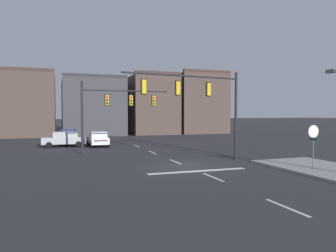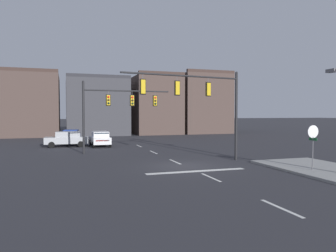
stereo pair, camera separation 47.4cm
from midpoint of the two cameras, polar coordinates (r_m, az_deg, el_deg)
ground_plane at (r=21.57m, az=2.55°, el=-7.16°), size 400.00×400.00×0.00m
sidewalk_near_corner at (r=22.30m, az=25.08°, el=-6.86°), size 5.00×8.00×0.15m
stop_bar_paint at (r=19.75m, az=4.70°, el=-8.03°), size 6.40×0.50×0.01m
lane_centreline at (r=23.42m, az=0.74°, el=-6.40°), size 0.16×26.40×0.01m
signal_mast_near_side at (r=22.87m, az=5.53°, el=5.15°), size 9.03×1.33×6.67m
signal_mast_far_side at (r=28.96m, az=-10.41°, el=3.71°), size 7.86×0.37×6.39m
stop_sign at (r=20.89m, az=23.93°, el=-1.73°), size 0.76×0.64×2.83m
car_lot_nearside at (r=35.44m, az=-18.39°, el=-2.19°), size 4.49×2.00×1.61m
car_lot_middle at (r=39.05m, az=-17.77°, el=-1.78°), size 2.35×4.61×1.61m
car_lot_farside at (r=35.00m, az=-12.81°, el=-2.19°), size 1.98×4.49×1.61m
building_row at (r=56.25m, az=-8.89°, el=3.59°), size 38.77×13.29×10.97m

